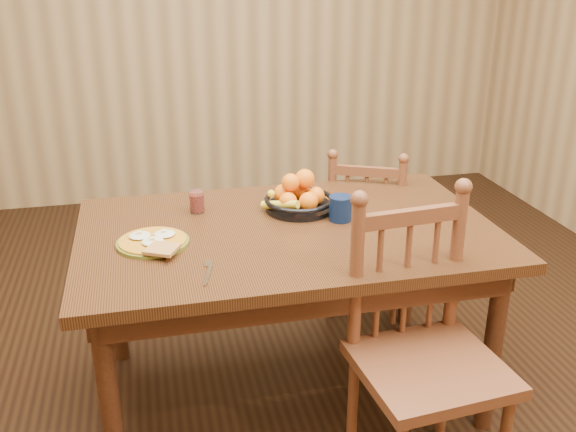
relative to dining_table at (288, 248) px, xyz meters
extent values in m
cube|color=black|center=(0.00, 0.00, -0.67)|extent=(4.50, 5.00, 0.01)
cube|color=brown|center=(0.00, 2.50, 0.68)|extent=(4.50, 0.01, 2.70)
cube|color=black|center=(0.00, 0.00, 0.06)|extent=(1.60, 1.00, 0.04)
cube|color=black|center=(0.00, 0.42, -0.01)|extent=(1.40, 0.04, 0.10)
cube|color=black|center=(0.00, -0.42, -0.01)|extent=(1.40, 0.04, 0.10)
cube|color=black|center=(0.72, 0.00, -0.01)|extent=(0.04, 0.84, 0.10)
cube|color=black|center=(-0.72, 0.00, -0.01)|extent=(0.04, 0.84, 0.10)
cylinder|color=black|center=(-0.70, -0.40, -0.31)|extent=(0.07, 0.07, 0.70)
cylinder|color=black|center=(0.70, -0.40, -0.31)|extent=(0.07, 0.07, 0.70)
cylinder|color=black|center=(-0.70, 0.40, -0.31)|extent=(0.07, 0.07, 0.70)
cylinder|color=black|center=(0.70, 0.40, -0.31)|extent=(0.07, 0.07, 0.70)
cube|color=#532D19|center=(0.55, 0.60, -0.26)|extent=(0.52, 0.51, 0.04)
cylinder|color=#532D19|center=(0.76, 0.67, -0.47)|extent=(0.03, 0.03, 0.39)
cylinder|color=#532D19|center=(0.47, 0.81, -0.47)|extent=(0.03, 0.03, 0.39)
cylinder|color=#532D19|center=(0.63, 0.39, -0.47)|extent=(0.03, 0.03, 0.39)
cylinder|color=#532D19|center=(0.34, 0.53, -0.47)|extent=(0.03, 0.03, 0.39)
cylinder|color=#532D19|center=(0.63, 0.38, -0.03)|extent=(0.04, 0.04, 0.47)
cylinder|color=#532D19|center=(0.33, 0.51, -0.03)|extent=(0.04, 0.04, 0.47)
cylinder|color=#532D19|center=(0.48, 0.44, -0.07)|extent=(0.02, 0.02, 0.36)
cube|color=#532D19|center=(0.48, 0.44, 0.14)|extent=(0.31, 0.16, 0.05)
cube|color=#532D19|center=(0.34, -0.61, -0.19)|extent=(0.50, 0.48, 0.04)
cylinder|color=#532D19|center=(0.13, -0.45, -0.44)|extent=(0.04, 0.04, 0.45)
cylinder|color=#532D19|center=(0.51, -0.42, -0.44)|extent=(0.04, 0.04, 0.45)
cylinder|color=#532D19|center=(0.13, -0.43, 0.08)|extent=(0.05, 0.05, 0.54)
cylinder|color=#532D19|center=(0.51, -0.40, 0.08)|extent=(0.05, 0.05, 0.54)
cylinder|color=#532D19|center=(0.32, -0.41, 0.03)|extent=(0.02, 0.02, 0.42)
cube|color=#532D19|center=(0.32, -0.41, 0.27)|extent=(0.38, 0.07, 0.05)
cylinder|color=#59601E|center=(-0.52, -0.03, 0.09)|extent=(0.26, 0.26, 0.01)
cylinder|color=#BC7818|center=(-0.52, -0.03, 0.10)|extent=(0.24, 0.24, 0.01)
ellipsoid|color=silver|center=(-0.56, 0.00, 0.11)|extent=(0.08, 0.08, 0.01)
cube|color=#F2E08C|center=(-0.56, 0.00, 0.12)|extent=(0.02, 0.02, 0.01)
ellipsoid|color=silver|center=(-0.47, 0.00, 0.11)|extent=(0.08, 0.08, 0.01)
cube|color=#F2E08C|center=(-0.47, 0.00, 0.12)|extent=(0.02, 0.02, 0.01)
ellipsoid|color=silver|center=(-0.52, -0.06, 0.11)|extent=(0.08, 0.08, 0.01)
cube|color=#F2E08C|center=(-0.52, -0.06, 0.12)|extent=(0.02, 0.02, 0.01)
cube|color=brown|center=(-0.49, -0.14, 0.11)|extent=(0.14, 0.14, 0.01)
cube|color=silver|center=(-0.35, -0.33, 0.09)|extent=(0.05, 0.14, 0.00)
cube|color=silver|center=(-0.33, -0.25, 0.09)|extent=(0.04, 0.05, 0.00)
cube|color=silver|center=(-0.46, -0.16, 0.09)|extent=(0.04, 0.12, 0.00)
ellipsoid|color=silver|center=(-0.48, -0.09, 0.09)|extent=(0.03, 0.04, 0.01)
cylinder|color=#0A1737|center=(0.22, 0.03, 0.13)|extent=(0.09, 0.09, 0.10)
torus|color=#0A1737|center=(0.27, 0.03, 0.13)|extent=(0.07, 0.02, 0.07)
cylinder|color=black|center=(0.22, 0.03, 0.18)|extent=(0.08, 0.08, 0.00)
cylinder|color=silver|center=(-0.33, 0.25, 0.13)|extent=(0.06, 0.06, 0.09)
cylinder|color=maroon|center=(-0.33, 0.25, 0.12)|extent=(0.05, 0.05, 0.07)
cylinder|color=black|center=(0.09, 0.18, 0.09)|extent=(0.28, 0.28, 0.02)
torus|color=black|center=(0.09, 0.18, 0.13)|extent=(0.29, 0.29, 0.02)
cylinder|color=black|center=(0.09, 0.18, 0.09)|extent=(0.10, 0.10, 0.01)
sphere|color=orange|center=(0.16, 0.18, 0.14)|extent=(0.07, 0.07, 0.07)
sphere|color=orange|center=(0.11, 0.24, 0.14)|extent=(0.08, 0.08, 0.08)
sphere|color=orange|center=(0.03, 0.22, 0.15)|extent=(0.08, 0.08, 0.08)
sphere|color=orange|center=(0.03, 0.14, 0.14)|extent=(0.07, 0.07, 0.07)
sphere|color=orange|center=(0.11, 0.11, 0.14)|extent=(0.08, 0.08, 0.08)
sphere|color=orange|center=(0.12, 0.21, 0.21)|extent=(0.08, 0.08, 0.08)
sphere|color=orange|center=(0.05, 0.19, 0.20)|extent=(0.07, 0.07, 0.07)
cylinder|color=yellow|center=(0.00, 0.14, 0.13)|extent=(0.10, 0.17, 0.07)
camera|label=1|loc=(-0.51, -2.22, 1.07)|focal=40.00mm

